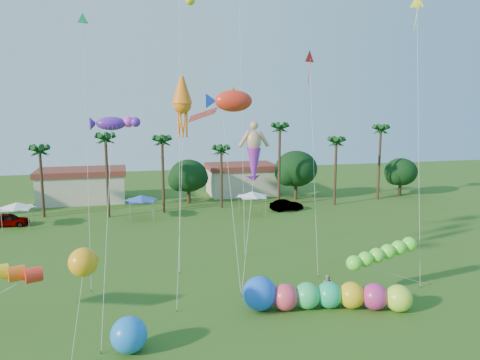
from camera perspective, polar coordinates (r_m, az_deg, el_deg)
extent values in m
cylinder|color=#3A2819|center=(63.71, -23.00, -0.47)|extent=(0.36, 0.36, 8.50)
cylinder|color=#3A2819|center=(60.82, -15.88, 0.20)|extent=(0.36, 0.36, 10.00)
cylinder|color=#3A2819|center=(61.97, -9.37, 0.37)|extent=(0.36, 0.36, 9.50)
cylinder|color=#3A2819|center=(64.16, -2.28, 0.11)|extent=(0.36, 0.36, 8.00)
cylinder|color=#3A2819|center=(65.05, 4.81, 1.55)|extent=(0.36, 0.36, 11.00)
cylinder|color=#3A2819|center=(67.26, 11.54, 0.79)|extent=(0.36, 0.36, 9.00)
cylinder|color=#3A2819|center=(72.64, 16.61, 1.80)|extent=(0.36, 0.36, 10.50)
sphere|color=#113814|center=(67.41, -6.30, 0.53)|extent=(5.46, 5.46, 5.46)
sphere|color=#113814|center=(70.23, 6.85, 1.39)|extent=(6.30, 6.30, 6.30)
sphere|color=#113814|center=(77.13, 19.01, 0.95)|extent=(5.04, 5.04, 5.04)
cube|color=beige|center=(72.39, -18.66, -0.93)|extent=(12.00, 7.00, 4.00)
cube|color=beige|center=(74.24, 0.11, -0.19)|extent=(10.00, 7.00, 4.00)
pyramid|color=white|center=(59.51, -25.55, -2.76)|extent=(3.00, 3.00, 0.60)
pyramid|color=blue|center=(59.21, -11.98, -2.09)|extent=(3.00, 3.00, 0.60)
pyramid|color=white|center=(60.28, 1.48, -1.69)|extent=(3.00, 3.00, 0.60)
imported|color=#4C4C54|center=(61.37, -26.35, -4.37)|extent=(4.61, 2.18, 1.52)
imported|color=#4C4C54|center=(63.30, 5.68, -3.08)|extent=(4.48, 1.85, 1.44)
imported|color=#A5A48A|center=(35.96, 10.65, -12.65)|extent=(1.10, 1.09, 1.79)
sphere|color=#ED3E59|center=(33.66, 5.52, -14.02)|extent=(1.88, 1.88, 1.88)
sphere|color=#30CD69|center=(34.07, 8.18, -13.77)|extent=(1.88, 1.88, 1.88)
sphere|color=#1ABC80|center=(34.45, 10.81, -13.58)|extent=(1.88, 1.88, 1.88)
sphere|color=yellow|center=(34.71, 13.44, -13.49)|extent=(1.88, 1.88, 1.88)
sphere|color=#C12D79|center=(34.90, 16.10, -13.48)|extent=(1.88, 1.88, 1.88)
sphere|color=#C0F737|center=(35.09, 18.76, -13.49)|extent=(1.88, 1.88, 1.88)
sphere|color=blue|center=(33.44, 2.41, -13.65)|extent=(2.92, 2.92, 2.40)
sphere|color=blue|center=(29.10, -13.39, -17.88)|extent=(2.14, 2.14, 2.14)
cylinder|color=#FB2E1B|center=(32.93, -26.96, -10.54)|extent=(7.12, 2.21, 0.95)
ellipsoid|color=#64FF38|center=(35.67, 13.71, -9.82)|extent=(6.17, 2.69, 1.33)
cylinder|color=silver|center=(38.21, 18.14, -10.88)|extent=(7.16, 0.96, 2.74)
cylinder|color=brown|center=(40.93, 22.04, -11.65)|extent=(0.08, 0.08, 0.16)
sphere|color=#FFA314|center=(26.94, -18.56, -9.48)|extent=(1.91, 1.91, 1.58)
cylinder|color=silver|center=(27.86, -19.27, -15.27)|extent=(0.97, 0.39, 5.80)
cylinder|color=silver|center=(35.87, 0.95, -5.45)|extent=(1.81, 3.14, 10.23)
cylinder|color=brown|center=(35.87, 0.16, -13.95)|extent=(0.08, 0.08, 0.16)
ellipsoid|color=red|center=(39.34, -0.79, 9.62)|extent=(4.79, 1.60, 1.99)
cylinder|color=silver|center=(37.07, -0.35, -1.60)|extent=(0.84, 5.88, 14.47)
cylinder|color=brown|center=(36.33, 0.13, -13.64)|extent=(0.08, 0.08, 0.16)
cylinder|color=silver|center=(41.06, -7.40, 7.39)|extent=(1.22, 5.77, 25.85)
cylinder|color=brown|center=(40.67, -7.40, -11.16)|extent=(0.08, 0.08, 0.16)
cone|color=orange|center=(35.28, -7.05, 9.10)|extent=(2.01, 2.01, 4.30)
cylinder|color=silver|center=(33.77, -7.38, -3.02)|extent=(1.25, 4.48, 14.16)
cylinder|color=brown|center=(33.83, -7.74, -15.53)|extent=(0.08, 0.08, 0.16)
ellipsoid|color=#6022AA|center=(30.60, -15.42, 6.66)|extent=(3.47, 2.47, 1.22)
cylinder|color=silver|center=(29.42, -15.98, -6.31)|extent=(1.06, 4.46, 13.02)
cylinder|color=brown|center=(29.78, -16.60, -19.50)|extent=(0.08, 0.08, 0.16)
cone|color=red|center=(42.58, 8.50, 14.50)|extent=(1.35, 0.90, 1.38)
cylinder|color=silver|center=(40.33, 8.98, 1.84)|extent=(0.83, 4.90, 18.18)
cylinder|color=brown|center=(40.18, 9.48, -11.47)|extent=(0.08, 0.08, 0.16)
cone|color=#F9FF1A|center=(41.68, 20.78, 19.53)|extent=(1.22, 0.82, 1.25)
cylinder|color=silver|center=(39.32, 20.94, 4.00)|extent=(0.77, 3.76, 22.06)
cylinder|color=brown|center=(40.04, 21.11, -12.06)|extent=(0.08, 0.08, 0.16)
cone|color=#34DE7B|center=(40.05, -18.61, 18.04)|extent=(1.03, 0.67, 1.05)
cylinder|color=silver|center=(37.87, -18.14, 2.90)|extent=(0.18, 3.78, 20.65)
cylinder|color=brown|center=(38.50, -17.68, -12.74)|extent=(0.08, 0.08, 0.16)
cylinder|color=silver|center=(44.38, 0.20, 8.97)|extent=(0.45, 4.26, 27.98)
cylinder|color=brown|center=(44.58, 0.59, -9.22)|extent=(0.08, 0.08, 0.16)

